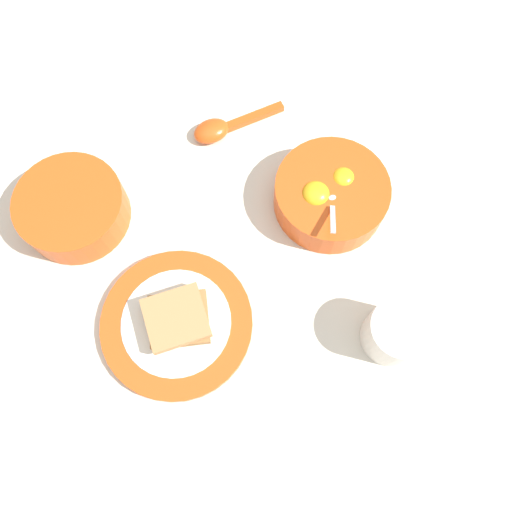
% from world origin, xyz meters
% --- Properties ---
extents(ground_plane, '(3.00, 3.00, 0.00)m').
position_xyz_m(ground_plane, '(0.00, 0.00, 0.00)').
color(ground_plane, silver).
extents(egg_bowl, '(0.17, 0.17, 0.08)m').
position_xyz_m(egg_bowl, '(-0.18, -0.00, 0.03)').
color(egg_bowl, '#DB5119').
rests_on(egg_bowl, ground_plane).
extents(toast_plate, '(0.21, 0.21, 0.01)m').
position_xyz_m(toast_plate, '(0.10, 0.10, 0.01)').
color(toast_plate, '#DB5119').
rests_on(toast_plate, ground_plane).
extents(toast_sandwich, '(0.10, 0.09, 0.03)m').
position_xyz_m(toast_sandwich, '(0.09, 0.10, 0.03)').
color(toast_sandwich, '#9E7042').
rests_on(toast_sandwich, toast_plate).
extents(soup_spoon, '(0.16, 0.05, 0.03)m').
position_xyz_m(soup_spoon, '(-0.07, -0.18, 0.01)').
color(soup_spoon, '#DB5119').
rests_on(soup_spoon, ground_plane).
extents(congee_bowl, '(0.16, 0.16, 0.06)m').
position_xyz_m(congee_bowl, '(0.18, -0.12, 0.03)').
color(congee_bowl, '#DB5119').
rests_on(congee_bowl, ground_plane).
extents(drinking_cup, '(0.08, 0.08, 0.07)m').
position_xyz_m(drinking_cup, '(-0.18, 0.22, 0.04)').
color(drinking_cup, silver).
rests_on(drinking_cup, ground_plane).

